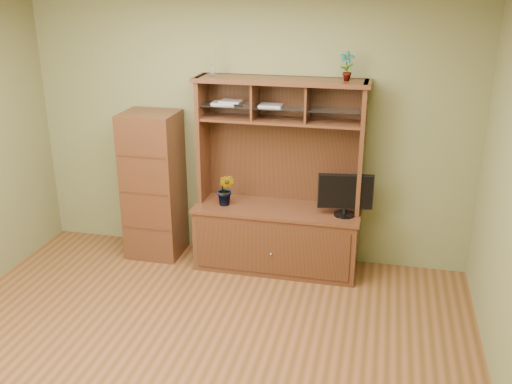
% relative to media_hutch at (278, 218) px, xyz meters
% --- Properties ---
extents(room, '(4.54, 4.04, 2.74)m').
position_rel_media_hutch_xyz_m(room, '(-0.37, -1.73, 0.83)').
color(room, '#583719').
rests_on(room, ground).
extents(media_hutch, '(1.66, 0.61, 1.90)m').
position_rel_media_hutch_xyz_m(media_hutch, '(0.00, 0.00, 0.00)').
color(media_hutch, '#432113').
rests_on(media_hutch, room).
extents(monitor, '(0.52, 0.20, 0.41)m').
position_rel_media_hutch_xyz_m(monitor, '(0.66, -0.08, 0.34)').
color(monitor, black).
rests_on(monitor, media_hutch).
extents(orchid_plant, '(0.21, 0.18, 0.33)m').
position_rel_media_hutch_xyz_m(orchid_plant, '(-0.51, -0.08, 0.29)').
color(orchid_plant, '#286121').
rests_on(orchid_plant, media_hutch).
extents(top_plant, '(0.14, 0.10, 0.26)m').
position_rel_media_hutch_xyz_m(top_plant, '(0.60, 0.08, 1.51)').
color(top_plant, '#2C6724').
rests_on(top_plant, media_hutch).
extents(reed_diffuser, '(0.06, 0.06, 0.29)m').
position_rel_media_hutch_xyz_m(reed_diffuser, '(-0.66, 0.08, 1.49)').
color(reed_diffuser, silver).
rests_on(reed_diffuser, media_hutch).
extents(magazines, '(0.69, 0.18, 0.04)m').
position_rel_media_hutch_xyz_m(magazines, '(-0.39, 0.08, 1.13)').
color(magazines, '#BCBCC2').
rests_on(magazines, media_hutch).
extents(side_cabinet, '(0.55, 0.50, 1.53)m').
position_rel_media_hutch_xyz_m(side_cabinet, '(-1.31, 0.01, 0.24)').
color(side_cabinet, '#432113').
rests_on(side_cabinet, room).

